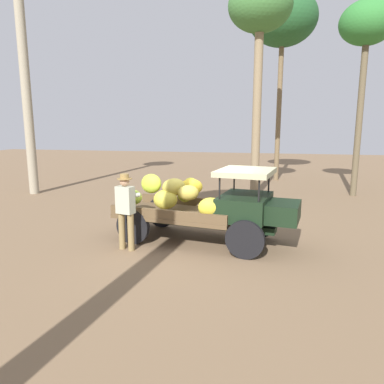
{
  "coord_description": "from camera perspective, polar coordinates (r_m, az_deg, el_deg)",
  "views": [
    {
      "loc": [
        1.48,
        -8.51,
        2.87
      ],
      "look_at": [
        -0.39,
        -0.04,
        1.25
      ],
      "focal_mm": 33.06,
      "sensor_mm": 36.0,
      "label": 1
    }
  ],
  "objects": [
    {
      "name": "ground_plane",
      "position": [
        9.11,
        2.49,
        -7.78
      ],
      "size": [
        60.0,
        60.0,
        0.0
      ],
      "primitive_type": "plane",
      "color": "brown"
    },
    {
      "name": "truck",
      "position": [
        8.73,
        2.75,
        -2.16
      ],
      "size": [
        4.61,
        2.3,
        1.87
      ],
      "rotation": [
        0.0,
        0.0,
        -0.15
      ],
      "color": "black",
      "rests_on": "ground"
    },
    {
      "name": "farmer",
      "position": [
        8.31,
        -10.66,
        -2.4
      ],
      "size": [
        0.53,
        0.49,
        1.8
      ],
      "rotation": [
        0.0,
        0.0,
        1.32
      ],
      "color": "olive",
      "rests_on": "ground"
    },
    {
      "name": "forest_tree_1",
      "position": [
        20.13,
        14.45,
        25.33
      ],
      "size": [
        3.41,
        3.41,
        9.52
      ],
      "color": "brown",
      "rests_on": "ground"
    },
    {
      "name": "forest_tree_3",
      "position": [
        15.1,
        10.92,
        26.53
      ],
      "size": [
        2.42,
        2.42,
        8.28
      ],
      "color": "#8A7555",
      "rests_on": "ground"
    },
    {
      "name": "forest_tree_4",
      "position": [
        16.4,
        26.42,
        22.66
      ],
      "size": [
        2.1,
        2.1,
        7.61
      ],
      "color": "brown",
      "rests_on": "ground"
    }
  ]
}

